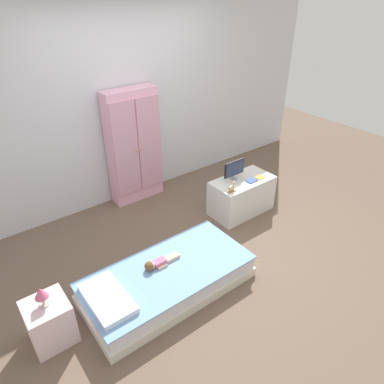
% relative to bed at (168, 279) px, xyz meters
% --- Properties ---
extents(ground_plane, '(10.00, 10.00, 0.02)m').
position_rel_bed_xyz_m(ground_plane, '(0.72, 0.34, -0.14)').
color(ground_plane, brown).
extents(back_wall, '(6.40, 0.05, 2.70)m').
position_rel_bed_xyz_m(back_wall, '(0.72, 1.91, 1.22)').
color(back_wall, silver).
rests_on(back_wall, ground_plane).
extents(bed, '(1.67, 0.81, 0.26)m').
position_rel_bed_xyz_m(bed, '(0.00, 0.00, 0.00)').
color(bed, silver).
rests_on(bed, ground_plane).
extents(pillow, '(0.32, 0.58, 0.06)m').
position_rel_bed_xyz_m(pillow, '(-0.64, 0.00, 0.16)').
color(pillow, silver).
rests_on(pillow, bed).
extents(doll, '(0.39, 0.13, 0.10)m').
position_rel_bed_xyz_m(doll, '(-0.07, 0.10, 0.17)').
color(doll, '#D6668E').
rests_on(doll, bed).
extents(nightstand, '(0.35, 0.35, 0.41)m').
position_rel_bed_xyz_m(nightstand, '(-1.11, 0.14, 0.08)').
color(nightstand, silver).
rests_on(nightstand, ground_plane).
extents(table_lamp, '(0.11, 0.11, 0.19)m').
position_rel_bed_xyz_m(table_lamp, '(-1.11, 0.14, 0.42)').
color(table_lamp, '#B7B2AD').
rests_on(table_lamp, nightstand).
extents(wardrobe, '(0.71, 0.27, 1.55)m').
position_rel_bed_xyz_m(wardrobe, '(0.66, 1.74, 0.65)').
color(wardrobe, '#EFADCC').
rests_on(wardrobe, ground_plane).
extents(tv_stand, '(0.83, 0.44, 0.49)m').
position_rel_bed_xyz_m(tv_stand, '(1.56, 0.57, 0.12)').
color(tv_stand, silver).
rests_on(tv_stand, ground_plane).
extents(tv_monitor, '(0.32, 0.10, 0.26)m').
position_rel_bed_xyz_m(tv_monitor, '(1.47, 0.65, 0.51)').
color(tv_monitor, '#99999E').
rests_on(tv_monitor, tv_stand).
extents(rocking_horse_toy, '(0.11, 0.04, 0.13)m').
position_rel_bed_xyz_m(rocking_horse_toy, '(1.25, 0.44, 0.42)').
color(rocking_horse_toy, '#8E6642').
rests_on(rocking_horse_toy, tv_stand).
extents(book_blue, '(0.14, 0.09, 0.01)m').
position_rel_bed_xyz_m(book_blue, '(1.62, 0.47, 0.37)').
color(book_blue, blue).
rests_on(book_blue, tv_stand).
extents(book_yellow, '(0.11, 0.09, 0.01)m').
position_rel_bed_xyz_m(book_yellow, '(1.78, 0.47, 0.37)').
color(book_yellow, gold).
rests_on(book_yellow, tv_stand).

